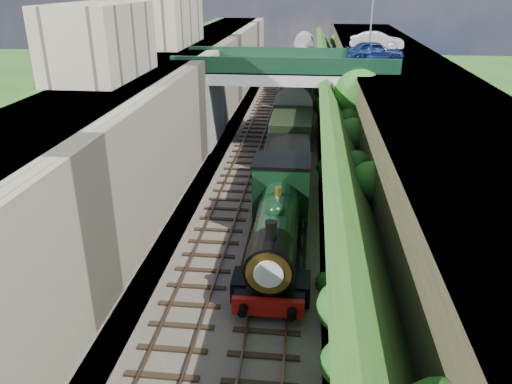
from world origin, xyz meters
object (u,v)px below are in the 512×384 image
Objects in this scene: car_blue at (374,51)px; car_silver at (377,41)px; road_bridge at (291,95)px; locomotive at (277,225)px; tender at (286,173)px; lamppost at (373,14)px; tree at (360,97)px.

car_silver is at bearing -14.42° from car_blue.
road_bridge is at bearing 109.84° from car_blue.
car_blue is 0.45× the size of locomotive.
car_blue is at bearing 26.28° from road_bridge.
car_silver is at bearing 71.18° from tender.
tender is at bearing -109.34° from lamppost.
car_blue is at bearing 76.64° from tree.
lamppost is 0.59× the size of locomotive.
lamppost reaches higher than road_bridge.
tree is 1.45× the size of car_blue.
lamppost is at bearing 81.67° from tree.
tree is 1.10× the size of lamppost.
tree reaches higher than tender.
car_blue is 22.47m from locomotive.
lamppost is 4.68m from car_blue.
locomotive is at bearing 157.28° from car_blue.
lamppost is at bearing 76.11° from locomotive.
lamppost reaches higher than tree.
road_bridge is 7.71m from car_blue.
car_silver is at bearing 75.83° from locomotive.
road_bridge is 10.77m from tender.
locomotive is at bearing -89.18° from road_bridge.
car_silver is at bearing 54.87° from road_bridge.
road_bridge is 2.42× the size of tree.
tree is 15.98m from locomotive.
locomotive is at bearing 173.85° from car_silver.
locomotive is at bearing -103.89° from lamppost.
road_bridge reaches higher than tree.
road_bridge is at bearing 150.39° from tree.
road_bridge is 3.30× the size of car_silver.
car_blue is 0.76× the size of tender.
road_bridge is 11.02m from lamppost.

